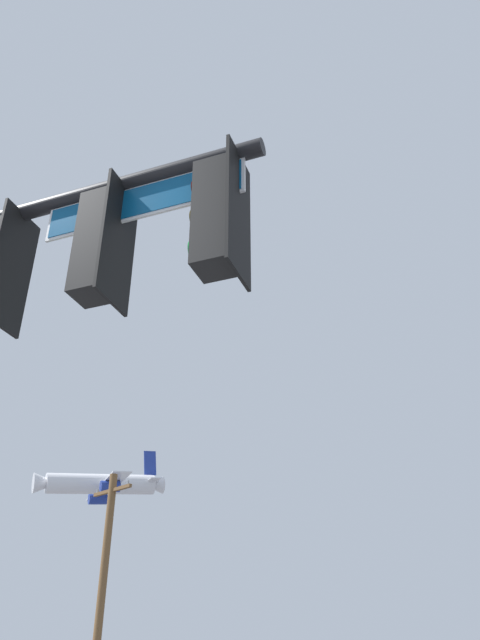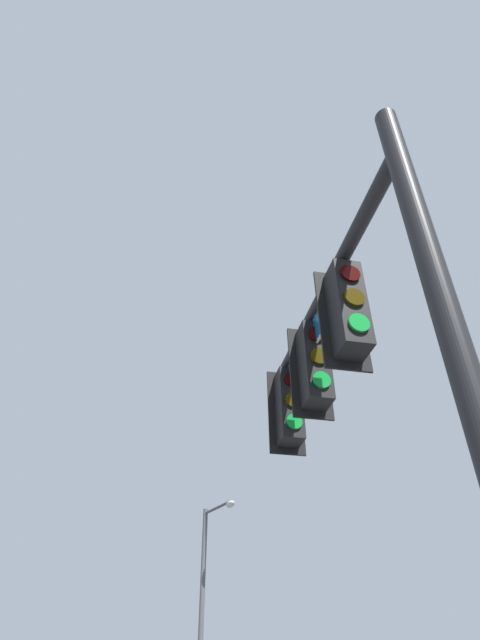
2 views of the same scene
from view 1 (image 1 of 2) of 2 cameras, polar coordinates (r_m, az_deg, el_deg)
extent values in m
cylinder|color=black|center=(6.51, -16.04, 10.31)|extent=(4.20, 0.71, 0.16)
cube|color=black|center=(6.36, -20.14, 4.57)|extent=(0.10, 0.52, 1.30)
cylinder|color=black|center=(6.82, -20.49, 8.44)|extent=(0.04, 0.04, 0.12)
cube|color=black|center=(5.75, -11.10, 7.10)|extent=(0.10, 0.52, 1.30)
cube|color=black|center=(5.84, -12.71, 6.66)|extent=(0.40, 0.36, 1.10)
cylinder|color=black|center=(6.22, -12.08, 11.18)|extent=(0.04, 0.04, 0.12)
cylinder|color=#340503|center=(6.13, -13.96, 8.70)|extent=(0.06, 0.22, 0.22)
cylinder|color=#392D05|center=(5.94, -14.35, 6.21)|extent=(0.06, 0.22, 0.22)
cylinder|color=green|center=(5.76, -14.76, 3.55)|extent=(0.06, 0.22, 0.22)
cube|color=black|center=(5.33, -0.15, 9.90)|extent=(0.10, 0.52, 1.30)
cube|color=black|center=(5.38, -2.06, 9.44)|extent=(0.40, 0.36, 1.10)
cylinder|color=black|center=(5.79, -1.95, 14.10)|extent=(0.04, 0.04, 0.12)
cylinder|color=#340503|center=(5.66, -3.91, 11.55)|extent=(0.06, 0.22, 0.22)
cylinder|color=#392D05|center=(5.45, -4.03, 8.95)|extent=(0.06, 0.22, 0.22)
cylinder|color=green|center=(5.24, -4.16, 6.14)|extent=(0.06, 0.22, 0.22)
cube|color=#0A4C7F|center=(5.91, -8.98, 10.67)|extent=(1.96, 0.29, 0.34)
cube|color=white|center=(5.91, -8.98, 10.67)|extent=(2.02, 0.29, 0.40)
cylinder|color=brown|center=(23.78, -12.56, -23.45)|extent=(0.29, 0.29, 8.44)
cube|color=brown|center=(24.42, -11.60, -15.02)|extent=(1.91, 1.11, 0.12)
cylinder|color=gray|center=(23.77, -10.19, -14.44)|extent=(0.08, 0.08, 0.16)
cylinder|color=gray|center=(25.15, -12.88, -15.03)|extent=(0.08, 0.08, 0.16)
cylinder|color=silver|center=(122.96, -12.58, -14.43)|extent=(18.37, 15.20, 5.58)
cone|color=silver|center=(121.20, -17.34, -14.06)|extent=(5.99, 5.78, 4.08)
cone|color=silver|center=(125.49, -7.97, -14.69)|extent=(5.35, 5.18, 3.67)
cube|color=silver|center=(123.10, -12.01, -14.71)|extent=(16.02, 19.57, 0.53)
cube|color=silver|center=(125.44, -8.19, -14.52)|extent=(6.29, 7.37, 0.32)
cube|color=navy|center=(126.40, -8.23, -12.82)|extent=(2.36, 1.85, 4.98)
cylinder|color=navy|center=(127.39, -12.89, -15.67)|extent=(4.09, 3.78, 2.34)
cylinder|color=navy|center=(118.00, -11.79, -14.67)|extent=(4.09, 3.78, 2.34)
camera|label=2|loc=(9.74, -36.76, -23.92)|focal=28.00mm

